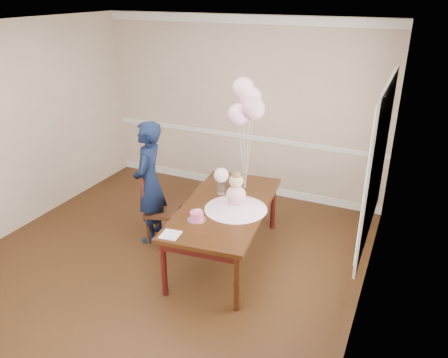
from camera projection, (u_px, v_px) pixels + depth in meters
floor at (158, 269)px, 5.15m from camera, size 4.50×5.00×0.00m
ceiling at (140, 28)px, 4.06m from camera, size 4.50×5.00×0.02m
wall_back at (240, 108)px, 6.68m from camera, size 4.50×0.02×2.70m
wall_right at (370, 203)px, 3.75m from camera, size 0.02×5.00×2.70m
chair_rail_trim at (240, 136)px, 6.86m from camera, size 4.50×0.02×0.07m
crown_molding at (242, 19)px, 6.16m from camera, size 4.50×0.02×0.12m
baseboard_trim at (239, 184)px, 7.20m from camera, size 4.50×0.02×0.12m
window_frame at (378, 161)px, 4.09m from camera, size 0.02×1.66×1.56m
window_blinds at (376, 161)px, 4.10m from camera, size 0.01×1.50×1.40m
dining_table_top at (225, 207)px, 5.10m from camera, size 1.17×2.00×0.05m
table_apron at (225, 212)px, 5.13m from camera, size 1.06×1.90×0.10m
table_leg_fl at (164, 268)px, 4.60m from camera, size 0.07×0.07×0.67m
table_leg_fr at (237, 283)px, 4.37m from camera, size 0.07×0.07×0.67m
table_leg_bl at (217, 198)px, 6.12m from camera, size 0.07×0.07×0.67m
table_leg_br at (273, 206)px, 5.90m from camera, size 0.07×0.07×0.67m
baby_skirt at (236, 205)px, 4.99m from camera, size 0.80×0.80×0.10m
baby_torso at (236, 195)px, 4.94m from camera, size 0.23×0.23×0.23m
baby_head at (236, 181)px, 4.87m from camera, size 0.16×0.16×0.16m
baby_hair at (236, 176)px, 4.84m from camera, size 0.11×0.11×0.11m
cake_platter at (197, 220)px, 4.77m from camera, size 0.23×0.23×0.01m
birthday_cake at (197, 215)px, 4.75m from camera, size 0.16×0.16×0.10m
cake_flower_a at (196, 210)px, 4.73m from camera, size 0.03×0.03×0.03m
cake_flower_b at (200, 210)px, 4.73m from camera, size 0.03×0.03×0.03m
rose_vase_near at (221, 188)px, 5.35m from camera, size 0.11×0.11×0.15m
roses_near at (221, 175)px, 5.28m from camera, size 0.18×0.18×0.18m
napkin at (170, 235)px, 4.48m from camera, size 0.21×0.21×0.01m
balloon_weight at (245, 188)px, 5.52m from camera, size 0.04×0.04×0.02m
balloon_a at (239, 114)px, 5.16m from camera, size 0.27×0.27×0.27m
balloon_b at (254, 109)px, 5.03m from camera, size 0.27×0.27×0.27m
balloon_c at (251, 97)px, 5.14m from camera, size 0.27×0.27×0.27m
balloon_d at (243, 88)px, 5.14m from camera, size 0.27×0.27×0.27m
balloon_ribbon_a at (242, 158)px, 5.37m from camera, size 0.09×0.01×0.80m
balloon_ribbon_b at (249, 156)px, 5.30m from camera, size 0.10×0.04×0.89m
balloon_ribbon_c at (247, 150)px, 5.36m from camera, size 0.01×0.09×0.99m
balloon_ribbon_d at (244, 145)px, 5.36m from camera, size 0.09×0.09×1.08m
dining_chair_seat at (163, 211)px, 5.61m from camera, size 0.49×0.49×0.05m
chair_leg_fl at (147, 231)px, 5.58m from camera, size 0.04×0.04×0.39m
chair_leg_fr at (172, 233)px, 5.52m from camera, size 0.04×0.04×0.39m
chair_leg_bl at (155, 218)px, 5.87m from camera, size 0.04×0.04×0.39m
chair_leg_br at (179, 220)px, 5.82m from camera, size 0.04×0.04×0.39m
chair_back_post_l at (143, 197)px, 5.39m from camera, size 0.04×0.04×0.51m
chair_back_post_r at (152, 186)px, 5.68m from camera, size 0.04×0.04×0.51m
chair_slat_low at (148, 199)px, 5.58m from camera, size 0.12×0.36×0.05m
chair_slat_mid at (147, 189)px, 5.52m from camera, size 0.12×0.36×0.05m
chair_slat_top at (147, 179)px, 5.46m from camera, size 0.12×0.36×0.05m
woman at (149, 182)px, 5.49m from camera, size 0.53×0.66×1.59m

